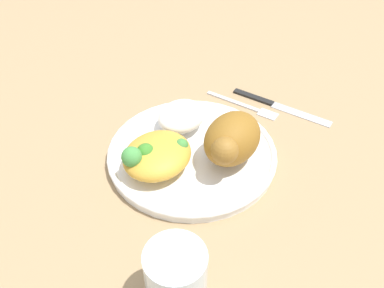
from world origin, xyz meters
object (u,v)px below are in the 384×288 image
at_px(mac_cheese_with_broccoli, 156,155).
at_px(knife, 272,103).
at_px(water_glass, 176,280).
at_px(rice_pile, 181,116).
at_px(fork, 246,106).
at_px(roasted_chicken, 232,139).
at_px(plate, 192,153).

distance_m(mac_cheese_with_broccoli, knife, 0.27).
relative_size(knife, water_glass, 2.10).
height_order(rice_pile, mac_cheese_with_broccoli, mac_cheese_with_broccoli).
height_order(rice_pile, fork, rice_pile).
relative_size(rice_pile, water_glass, 0.92).
xyz_separation_m(rice_pile, mac_cheese_with_broccoli, (0.10, 0.02, 0.00)).
bearing_deg(rice_pile, knife, 150.43).
xyz_separation_m(roasted_chicken, mac_cheese_with_broccoli, (0.07, -0.08, -0.02)).
height_order(plate, water_glass, water_glass).
height_order(rice_pile, knife, rice_pile).
bearing_deg(water_glass, knife, -169.63).
xyz_separation_m(plate, knife, (-0.20, 0.04, -0.01)).
distance_m(roasted_chicken, water_glass, 0.23).
bearing_deg(roasted_chicken, knife, -175.23).
distance_m(roasted_chicken, mac_cheese_with_broccoli, 0.11).
bearing_deg(roasted_chicken, mac_cheese_with_broccoli, -48.28).
distance_m(knife, water_glass, 0.42).
bearing_deg(fork, knife, 131.04).
bearing_deg(water_glass, mac_cheese_with_broccoli, -136.27).
relative_size(roasted_chicken, fork, 0.80).
relative_size(plate, water_glass, 2.91).
bearing_deg(roasted_chicken, fork, -160.68).
xyz_separation_m(plate, fork, (-0.17, 0.01, -0.01)).
relative_size(mac_cheese_with_broccoli, knife, 0.57).
xyz_separation_m(fork, knife, (-0.03, 0.04, 0.00)).
bearing_deg(water_glass, rice_pile, -146.10).
bearing_deg(knife, plate, -12.42).
height_order(rice_pile, water_glass, water_glass).
xyz_separation_m(mac_cheese_with_broccoli, water_glass, (0.15, 0.14, 0.01)).
distance_m(rice_pile, fork, 0.14).
bearing_deg(plate, mac_cheese_with_broccoli, -21.43).
distance_m(rice_pile, water_glass, 0.30).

